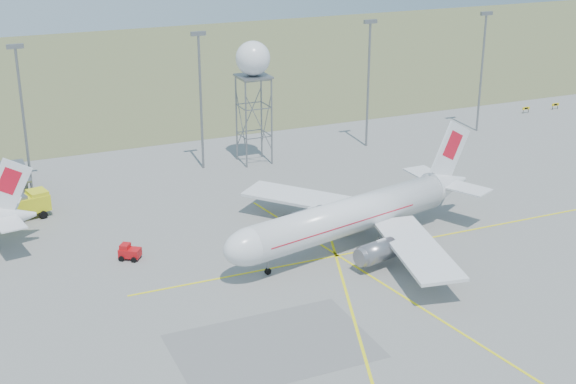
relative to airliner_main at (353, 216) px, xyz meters
name	(u,v)px	position (x,y,z in m)	size (l,w,h in m)	color
ground	(557,381)	(2.98, -31.63, -3.87)	(400.00, 400.00, 0.00)	gray
grass_strip	(146,69)	(2.98, 108.37, -3.86)	(400.00, 120.00, 0.03)	#5A6D3C
mast_a	(22,107)	(-32.02, 34.37, 8.20)	(2.20, 0.50, 20.50)	slate
mast_b	(200,90)	(-7.02, 34.37, 8.20)	(2.20, 0.50, 20.50)	slate
mast_c	(369,73)	(20.98, 34.37, 8.20)	(2.20, 0.50, 20.50)	slate
mast_d	(482,62)	(42.98, 34.37, 8.20)	(2.20, 0.50, 20.50)	slate
taxi_sign_near	(526,109)	(58.58, 40.37, -2.98)	(1.60, 0.17, 1.20)	black
taxi_sign_far	(555,105)	(65.58, 40.37, -2.98)	(1.60, 0.17, 1.20)	black
airliner_main	(353,216)	(0.00, 0.00, 0.00)	(36.84, 35.14, 12.63)	silver
radar_tower	(254,96)	(1.13, 33.98, 6.60)	(5.15, 5.15, 18.66)	slate
fire_truck	(17,208)	(-34.96, 24.30, -2.25)	(8.84, 4.82, 3.37)	yellow
baggage_tug	(130,253)	(-24.68, 7.14, -3.19)	(2.81, 2.75, 1.80)	#B90D11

